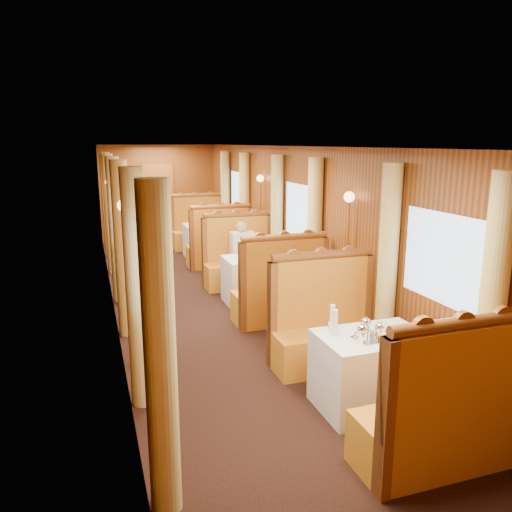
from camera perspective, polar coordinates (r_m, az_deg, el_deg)
name	(u,v)px	position (r m, az deg, el deg)	size (l,w,h in m)	color
floor	(213,306)	(8.04, -4.95, -5.75)	(3.00, 12.00, 0.01)	black
ceiling	(210,146)	(7.62, -5.32, 12.36)	(3.00, 12.00, 0.01)	silver
wall_far	(158,193)	(13.59, -11.09, 7.11)	(3.00, 2.50, 0.01)	brown
wall_left	(110,235)	(7.53, -16.30, 2.33)	(12.00, 2.50, 0.01)	brown
wall_right	(301,224)	(8.20, 5.13, 3.63)	(12.00, 2.50, 0.01)	brown
doorway_far	(159,202)	(13.59, -11.03, 6.05)	(0.80, 0.04, 2.00)	brown
table_near	(371,371)	(5.14, 13.06, -12.69)	(1.05, 0.72, 0.75)	white
banquette_near_fwd	(440,420)	(4.39, 20.29, -17.16)	(1.30, 0.55, 1.34)	#B44E14
banquette_near_aft	(325,330)	(5.93, 7.94, -8.40)	(1.30, 0.55, 1.34)	#B44E14
table_mid	(257,280)	(8.13, 0.15, -2.73)	(1.05, 0.72, 0.75)	white
banquette_mid_fwd	(280,295)	(7.20, 2.74, -4.42)	(1.30, 0.55, 1.34)	#B44E14
banquette_mid_aft	(239,263)	(9.05, -1.90, -0.79)	(1.30, 0.55, 1.34)	#B44E14
table_far	(208,240)	(11.41, -5.48, 1.78)	(1.05, 0.72, 0.75)	white
banquette_far_fwd	(219,247)	(10.43, -4.22, 1.02)	(1.30, 0.55, 1.34)	#B44E14
banquette_far_aft	(199,231)	(12.38, -6.56, 2.85)	(1.30, 0.55, 1.34)	#B44E14
tea_tray	(372,339)	(4.88, 13.17, -9.18)	(0.34, 0.26, 0.01)	silver
teapot_left	(362,336)	(4.76, 12.01, -8.89)	(0.17, 0.13, 0.14)	silver
teapot_right	(379,333)	(4.87, 13.90, -8.54)	(0.16, 0.12, 0.13)	silver
teapot_back	(365,328)	(4.97, 12.40, -8.04)	(0.16, 0.12, 0.13)	silver
fruit_plate	(404,333)	(5.05, 16.53, -8.47)	(0.20, 0.20, 0.05)	white
cup_inboard	(335,326)	(4.85, 8.99, -7.87)	(0.08, 0.08, 0.26)	white
cup_outboard	(332,320)	(4.99, 8.70, -7.30)	(0.08, 0.08, 0.26)	white
rose_vase_mid	(259,247)	(7.97, 0.30, 1.04)	(0.06, 0.06, 0.36)	silver
rose_vase_far	(209,216)	(11.34, -5.42, 4.54)	(0.06, 0.06, 0.36)	silver
window_left_near	(132,286)	(4.08, -14.03, -3.35)	(1.20, 0.90, 0.01)	#93ADD1
curtain_left_near_a	(160,355)	(3.45, -10.90, -11.10)	(0.22, 0.22, 2.35)	#DFC672
curtain_left_near_b	(137,291)	(4.91, -13.40, -3.90)	(0.22, 0.22, 2.35)	#DFC672
window_right_near	(443,259)	(5.20, 20.59, -0.31)	(1.20, 0.90, 0.01)	#93ADD1
curtain_right_near_a	(492,312)	(4.64, 25.33, -5.79)	(0.22, 0.22, 2.35)	#DFC672
curtain_right_near_b	(387,268)	(5.81, 14.77, -1.36)	(0.22, 0.22, 2.35)	#DFC672
window_left_mid	(111,221)	(7.50, -16.28, 3.84)	(1.20, 0.90, 0.01)	#93ADD1
curtain_left_mid_a	(123,250)	(6.79, -14.95, 0.65)	(0.22, 0.22, 2.35)	#DFC672
curtain_left_mid_b	(116,231)	(8.32, -15.68, 2.80)	(0.22, 0.22, 2.35)	#DFC672
window_right_mid	(300,212)	(8.17, 5.06, 5.01)	(1.20, 0.90, 0.01)	#93ADD1
curtain_right_mid_a	(314,238)	(7.47, 6.67, 2.09)	(0.22, 0.22, 2.35)	#DFC672
curtain_right_mid_b	(277,222)	(8.88, 2.40, 3.89)	(0.22, 0.22, 2.35)	#DFC672
window_left_far	(103,197)	(10.97, -17.12, 6.50)	(1.20, 0.90, 0.01)	#93ADD1
curtain_left_far_a	(111,214)	(10.24, -16.29, 4.58)	(0.22, 0.22, 2.35)	#DFC672
curtain_left_far_b	(107,205)	(11.78, -16.64, 5.59)	(0.22, 0.22, 2.35)	#DFC672
window_right_far	(239,192)	(11.44, -1.98, 7.30)	(1.20, 0.90, 0.01)	#93ADD1
curtain_right_far_a	(245,209)	(10.70, -1.32, 5.43)	(0.22, 0.22, 2.35)	#DFC672
curtain_right_far_b	(226,201)	(12.19, -3.50, 6.33)	(0.22, 0.22, 2.35)	#DFC672
sconce_left_fore	(126,249)	(5.80, -14.61, 0.73)	(0.14, 0.14, 1.95)	#BF8C3F
sconce_right_fore	(348,235)	(6.59, 10.44, 2.37)	(0.14, 0.14, 1.95)	#BF8C3F
sconce_left_aft	(111,210)	(9.25, -16.22, 5.06)	(0.14, 0.14, 1.95)	#BF8C3F
sconce_right_aft	(260,204)	(9.76, 0.48, 5.96)	(0.14, 0.14, 1.95)	#BF8C3F
steward	(148,253)	(7.90, -12.22, 0.35)	(0.65, 0.42, 1.77)	navy
passenger	(243,248)	(8.79, -1.54, 0.93)	(0.40, 0.44, 0.76)	beige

